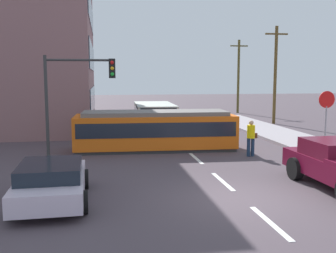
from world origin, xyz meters
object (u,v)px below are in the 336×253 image
traffic_light_mast (76,87)px  utility_pole_far (238,75)px  city_bus (154,115)px  pedestrian_crossing (251,136)px  stop_sign (326,109)px  streetcar_tram (155,130)px  parked_sedan_near (51,181)px  utility_pole_mid (275,73)px

traffic_light_mast → utility_pole_far: utility_pole_far is taller
city_bus → utility_pole_far: size_ratio=0.77×
pedestrian_crossing → stop_sign: bearing=-14.1°
streetcar_tram → traffic_light_mast: (-3.71, -2.10, 2.23)m
pedestrian_crossing → traffic_light_mast: size_ratio=0.37×
city_bus → stop_sign: size_ratio=1.95×
parked_sedan_near → stop_sign: size_ratio=1.45×
city_bus → utility_pole_mid: utility_pole_mid is taller
city_bus → pedestrian_crossing: bearing=-71.1°
parked_sedan_near → stop_sign: 12.46m
streetcar_tram → stop_sign: size_ratio=2.80×
pedestrian_crossing → traffic_light_mast: 8.17m
city_bus → traffic_light_mast: 10.41m
streetcar_tram → pedestrian_crossing: 4.81m
parked_sedan_near → utility_pole_mid: size_ratio=0.56×
stop_sign → traffic_light_mast: traffic_light_mast is taller
city_bus → utility_pole_mid: size_ratio=0.75×
parked_sedan_near → stop_sign: (11.45, 4.67, 1.57)m
utility_pole_mid → pedestrian_crossing: bearing=-118.7°
parked_sedan_near → traffic_light_mast: bearing=86.0°
streetcar_tram → parked_sedan_near: streetcar_tram is taller
pedestrian_crossing → city_bus: bearing=108.9°
utility_pole_far → pedestrian_crossing: bearing=-107.8°
parked_sedan_near → streetcar_tram: bearing=62.6°
city_bus → traffic_light_mast: size_ratio=1.23×
stop_sign → pedestrian_crossing: bearing=165.9°
stop_sign → utility_pole_far: utility_pole_far is taller
utility_pole_mid → city_bus: bearing=-165.9°
parked_sedan_near → utility_pole_mid: (14.75, 17.39, 3.30)m
streetcar_tram → stop_sign: bearing=-24.1°
city_bus → parked_sedan_near: 15.76m
parked_sedan_near → utility_pole_far: utility_pole_far is taller
traffic_light_mast → utility_pole_mid: 18.42m
city_bus → utility_pole_mid: bearing=14.1°
pedestrian_crossing → utility_pole_far: bearing=72.2°
streetcar_tram → traffic_light_mast: size_ratio=1.77×
city_bus → stop_sign: bearing=-57.8°
city_bus → stop_sign: stop_sign is taller
parked_sedan_near → utility_pole_mid: utility_pole_mid is taller
parked_sedan_near → traffic_light_mast: 6.42m
traffic_light_mast → pedestrian_crossing: bearing=-2.7°
pedestrian_crossing → streetcar_tram: bearing=149.0°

